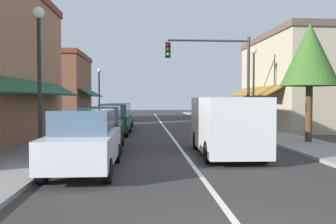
{
  "coord_description": "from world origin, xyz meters",
  "views": [
    {
      "loc": [
        -1.54,
        -3.99,
        2.09
      ],
      "look_at": [
        -0.19,
        14.84,
        1.34
      ],
      "focal_mm": 37.21,
      "sensor_mm": 36.0,
      "label": 1
    }
  ],
  "objects": [
    {
      "name": "sidewalk_right",
      "position": [
        5.5,
        18.0,
        0.06
      ],
      "size": [
        2.6,
        56.0,
        0.12
      ],
      "primitive_type": "cube",
      "color": "gray",
      "rests_on": "ground"
    },
    {
      "name": "street_lamp_left_far",
      "position": [
        -5.13,
        24.9,
        3.08
      ],
      "size": [
        0.36,
        0.36,
        4.53
      ],
      "color": "black",
      "rests_on": "ground"
    },
    {
      "name": "van_in_lane",
      "position": [
        1.47,
        8.54,
        1.15
      ],
      "size": [
        2.11,
        5.23,
        2.12
      ],
      "rotation": [
        0.0,
        0.0,
        -0.03
      ],
      "color": "silver",
      "rests_on": "ground"
    },
    {
      "name": "ground_plane",
      "position": [
        0.0,
        18.0,
        0.0
      ],
      "size": [
        80.0,
        80.0,
        0.0
      ],
      "primitive_type": "plane",
      "color": "#33302D"
    },
    {
      "name": "parked_car_third_left",
      "position": [
        -3.19,
        16.05,
        0.88
      ],
      "size": [
        1.87,
        4.15,
        1.77
      ],
      "rotation": [
        0.0,
        0.0,
        -0.03
      ],
      "color": "#0F4C33",
      "rests_on": "ground"
    },
    {
      "name": "sidewalk_left",
      "position": [
        -5.5,
        18.0,
        0.06
      ],
      "size": [
        2.6,
        56.0,
        0.12
      ],
      "primitive_type": "cube",
      "color": "gray",
      "rests_on": "ground"
    },
    {
      "name": "street_lamp_left_near",
      "position": [
        -4.84,
        7.4,
        3.34
      ],
      "size": [
        0.36,
        0.36,
        4.99
      ],
      "color": "black",
      "rests_on": "ground"
    },
    {
      "name": "storefront_far_left",
      "position": [
        -9.23,
        28.0,
        3.04
      ],
      "size": [
        6.2,
        8.2,
        6.06
      ],
      "color": "brown",
      "rests_on": "ground"
    },
    {
      "name": "storefront_right_block",
      "position": [
        9.74,
        20.0,
        3.27
      ],
      "size": [
        7.2,
        10.2,
        6.53
      ],
      "color": "#BCAD8E",
      "rests_on": "ground"
    },
    {
      "name": "tree_right_near",
      "position": [
        5.97,
        11.27,
        4.03
      ],
      "size": [
        2.58,
        2.58,
        5.48
      ],
      "color": "#4C331E",
      "rests_on": "ground"
    },
    {
      "name": "parked_car_far_left",
      "position": [
        -3.19,
        19.96,
        0.88
      ],
      "size": [
        1.86,
        4.14,
        1.77
      ],
      "rotation": [
        0.0,
        0.0,
        -0.02
      ],
      "color": "#4C5156",
      "rests_on": "ground"
    },
    {
      "name": "parked_car_nearest_left",
      "position": [
        -3.2,
        5.91,
        0.88
      ],
      "size": [
        1.81,
        4.12,
        1.77
      ],
      "rotation": [
        0.0,
        0.0,
        -0.01
      ],
      "color": "silver",
      "rests_on": "ground"
    },
    {
      "name": "lane_center_stripe",
      "position": [
        0.0,
        18.0,
        0.0
      ],
      "size": [
        0.14,
        52.0,
        0.01
      ],
      "primitive_type": "cube",
      "color": "silver",
      "rests_on": "ground"
    },
    {
      "name": "traffic_signal_mast_arm",
      "position": [
        3.05,
        16.58,
        3.94
      ],
      "size": [
        5.12,
        0.5,
        5.77
      ],
      "color": "#333333",
      "rests_on": "ground"
    },
    {
      "name": "parked_car_second_left",
      "position": [
        -3.25,
        10.15,
        0.88
      ],
      "size": [
        1.86,
        4.14,
        1.77
      ],
      "rotation": [
        0.0,
        0.0,
        0.02
      ],
      "color": "black",
      "rests_on": "ground"
    },
    {
      "name": "street_lamp_right_mid",
      "position": [
        5.08,
        16.51,
        3.4
      ],
      "size": [
        0.36,
        0.36,
        5.1
      ],
      "color": "black",
      "rests_on": "ground"
    }
  ]
}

